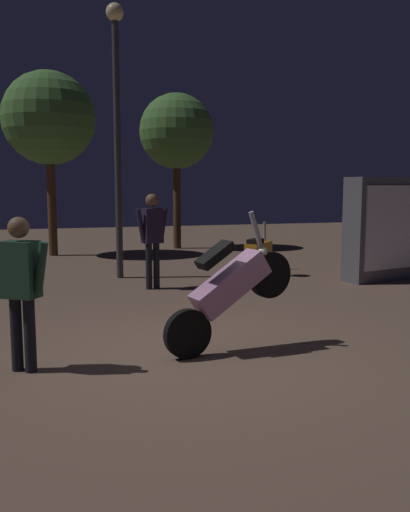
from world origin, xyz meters
TOP-DOWN VIEW (x-y plane):
  - ground_plane at (0.00, 0.00)m, footprint 40.00×40.00m
  - motorcycle_pink_foreground at (0.38, 0.00)m, footprint 1.65×0.49m
  - motorcycle_orange_parked_left at (3.00, 5.47)m, footprint 1.24×1.25m
  - person_rider_beside at (0.30, 4.11)m, footprint 0.67×0.34m
  - person_bystander_far at (-1.90, -0.03)m, footprint 0.60×0.43m
  - streetlamp_near at (-0.12, 5.54)m, footprint 0.36×0.36m
  - tree_left_bg at (-1.38, 9.84)m, footprint 2.52×2.52m
  - tree_center_bg at (2.37, 10.57)m, footprint 2.27×2.27m
  - kiosk_billboard at (4.95, 3.72)m, footprint 1.67×0.86m

SIDE VIEW (x-z plane):
  - ground_plane at x=0.00m, z-range 0.00..0.00m
  - motorcycle_orange_parked_left at x=3.00m, z-range -0.12..0.99m
  - motorcycle_pink_foreground at x=0.38m, z-range -0.07..1.56m
  - person_bystander_far at x=-1.90m, z-range 0.15..1.76m
  - kiosk_billboard at x=4.95m, z-range 0.00..2.10m
  - person_rider_beside at x=0.30m, z-range 0.18..1.96m
  - streetlamp_near at x=-0.12m, z-range 0.70..6.24m
  - tree_center_bg at x=2.37m, z-range 1.20..5.93m
  - tree_left_bg at x=-1.38m, z-range 1.23..6.25m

